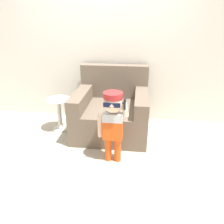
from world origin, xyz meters
TOP-DOWN VIEW (x-y plane):
  - ground_plane at (0.00, 0.00)m, footprint 10.00×10.00m
  - wall_back at (0.00, 0.65)m, footprint 10.00×0.05m
  - armchair at (0.16, 0.10)m, footprint 1.10×1.04m
  - person_child at (0.27, -0.69)m, footprint 0.38×0.28m
  - side_table at (-0.68, 0.03)m, footprint 0.38×0.38m

SIDE VIEW (x-z plane):
  - ground_plane at x=0.00m, z-range 0.00..0.00m
  - side_table at x=-0.68m, z-range 0.05..0.58m
  - armchair at x=0.16m, z-range -0.16..0.83m
  - person_child at x=0.27m, z-range 0.15..1.07m
  - wall_back at x=0.00m, z-range 0.00..2.60m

